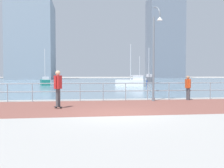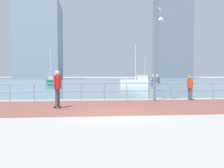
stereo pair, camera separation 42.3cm
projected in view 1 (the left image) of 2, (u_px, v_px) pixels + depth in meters
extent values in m
plane|color=#ADAAA5|center=(86.00, 82.00, 49.77)|extent=(220.00, 220.00, 0.00)
cube|color=brown|center=(109.00, 107.00, 12.49)|extent=(28.00, 5.76, 0.01)
cube|color=#6B899E|center=(85.00, 81.00, 59.91)|extent=(180.00, 88.00, 0.00)
cylinder|color=#8C99A3|center=(8.00, 93.00, 14.58)|extent=(0.05, 0.05, 1.07)
cylinder|color=#8C99A3|center=(32.00, 93.00, 14.76)|extent=(0.05, 0.05, 1.07)
cylinder|color=#8C99A3|center=(57.00, 92.00, 14.95)|extent=(0.05, 0.05, 1.07)
cylinder|color=#8C99A3|center=(80.00, 92.00, 15.14)|extent=(0.05, 0.05, 1.07)
cylinder|color=#8C99A3|center=(103.00, 92.00, 15.32)|extent=(0.05, 0.05, 1.07)
cylinder|color=#8C99A3|center=(126.00, 92.00, 15.51)|extent=(0.05, 0.05, 1.07)
cylinder|color=#8C99A3|center=(147.00, 92.00, 15.70)|extent=(0.05, 0.05, 1.07)
cylinder|color=#8C99A3|center=(169.00, 91.00, 15.88)|extent=(0.05, 0.05, 1.07)
cylinder|color=#8C99A3|center=(190.00, 91.00, 16.07)|extent=(0.05, 0.05, 1.07)
cylinder|color=#8C99A3|center=(210.00, 91.00, 16.25)|extent=(0.05, 0.05, 1.07)
cylinder|color=#8C99A3|center=(103.00, 83.00, 15.30)|extent=(25.20, 0.06, 0.06)
cylinder|color=#8C99A3|center=(103.00, 91.00, 15.32)|extent=(25.20, 0.06, 0.06)
cylinder|color=slate|center=(153.00, 99.00, 15.14)|extent=(0.19, 0.19, 0.20)
cylinder|color=slate|center=(154.00, 59.00, 15.05)|extent=(0.12, 0.12, 5.05)
cylinder|color=slate|center=(155.00, 7.00, 14.86)|extent=(0.15, 0.20, 0.11)
cylinder|color=slate|center=(156.00, 8.00, 14.73)|extent=(0.15, 0.21, 0.15)
cylinder|color=slate|center=(158.00, 8.00, 14.62)|extent=(0.15, 0.20, 0.18)
cylinder|color=slate|center=(159.00, 10.00, 14.54)|extent=(0.14, 0.18, 0.19)
cylinder|color=slate|center=(160.00, 12.00, 14.49)|extent=(0.13, 0.15, 0.19)
cylinder|color=slate|center=(160.00, 15.00, 14.48)|extent=(0.11, 0.11, 0.17)
cone|color=silver|center=(160.00, 18.00, 14.49)|extent=(0.36, 0.36, 0.22)
cylinder|color=black|center=(61.00, 108.00, 11.83)|extent=(0.07, 0.05, 0.06)
cylinder|color=black|center=(60.00, 108.00, 11.76)|extent=(0.07, 0.05, 0.06)
cylinder|color=black|center=(56.00, 108.00, 11.91)|extent=(0.07, 0.05, 0.06)
cylinder|color=black|center=(55.00, 108.00, 11.84)|extent=(0.07, 0.05, 0.06)
cube|color=black|center=(58.00, 107.00, 11.83)|extent=(0.41, 0.28, 0.02)
cylinder|color=#4C4C51|center=(59.00, 97.00, 11.89)|extent=(0.17, 0.17, 0.84)
cylinder|color=#4C4C51|center=(57.00, 98.00, 11.74)|extent=(0.17, 0.17, 0.84)
cube|color=red|center=(58.00, 82.00, 11.79)|extent=(0.37, 0.41, 0.63)
cylinder|color=red|center=(60.00, 82.00, 12.00)|extent=(0.12, 0.12, 0.60)
cylinder|color=red|center=(55.00, 82.00, 11.57)|extent=(0.12, 0.12, 0.60)
sphere|color=#DBAD89|center=(58.00, 73.00, 11.77)|extent=(0.23, 0.23, 0.23)
cylinder|color=#4C4C51|center=(187.00, 94.00, 15.77)|extent=(0.13, 0.13, 0.75)
cylinder|color=#4C4C51|center=(188.00, 94.00, 15.61)|extent=(0.13, 0.13, 0.75)
cube|color=#D84C1E|center=(188.00, 84.00, 15.66)|extent=(0.25, 0.35, 0.56)
cylinder|color=#D84C1E|center=(186.00, 83.00, 15.89)|extent=(0.09, 0.09, 0.53)
cylinder|color=#D84C1E|center=(189.00, 83.00, 15.43)|extent=(0.09, 0.09, 0.53)
sphere|color=#A37A5B|center=(188.00, 77.00, 15.65)|extent=(0.21, 0.21, 0.21)
cube|color=white|center=(131.00, 83.00, 34.27)|extent=(4.10, 3.28, 0.87)
cube|color=silver|center=(139.00, 78.00, 33.72)|extent=(1.71, 1.54, 0.49)
cylinder|color=silver|center=(131.00, 62.00, 34.16)|extent=(0.10, 0.10, 4.85)
cylinder|color=silver|center=(137.00, 75.00, 33.85)|extent=(1.58, 1.07, 0.08)
cube|color=#284799|center=(140.00, 82.00, 40.18)|extent=(1.84, 3.35, 0.69)
cube|color=silver|center=(143.00, 79.00, 39.28)|extent=(0.99, 1.30, 0.38)
cylinder|color=silver|center=(140.00, 68.00, 40.09)|extent=(0.08, 0.08, 3.81)
cylinder|color=silver|center=(142.00, 77.00, 39.50)|extent=(0.46, 1.40, 0.06)
cube|color=#197266|center=(45.00, 82.00, 37.45)|extent=(1.96, 4.00, 0.82)
cube|color=silver|center=(46.00, 78.00, 36.34)|extent=(1.10, 1.53, 0.46)
cylinder|color=silver|center=(45.00, 64.00, 37.34)|extent=(0.09, 0.09, 4.57)
cylinder|color=silver|center=(45.00, 76.00, 36.62)|extent=(0.43, 1.71, 0.07)
cube|color=#595960|center=(149.00, 80.00, 50.59)|extent=(3.19, 5.17, 1.06)
cube|color=silver|center=(149.00, 76.00, 52.01)|extent=(1.63, 2.05, 0.59)
cylinder|color=silver|center=(149.00, 62.00, 50.46)|extent=(0.12, 0.12, 5.90)
cylinder|color=silver|center=(149.00, 74.00, 51.61)|extent=(0.88, 2.12, 0.09)
cube|color=slate|center=(165.00, 39.00, 109.71)|extent=(14.97, 10.14, 34.36)
cube|color=#8493A3|center=(32.00, 41.00, 83.65)|extent=(13.81, 17.65, 25.48)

